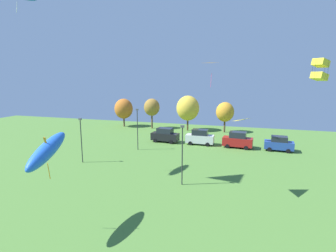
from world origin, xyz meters
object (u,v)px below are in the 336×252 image
at_px(parked_car_third_from_left, 238,140).
at_px(treeline_tree_0, 124,109).
at_px(light_post_0, 81,138).
at_px(treeline_tree_1, 152,107).
at_px(treeline_tree_3, 225,112).
at_px(kite_flying_4, 231,128).
at_px(parked_car_rightmost_in_row, 279,144).
at_px(kite_flying_3, 320,70).
at_px(light_post_1, 182,152).
at_px(light_post_2, 137,127).
at_px(kite_flying_7, 213,68).
at_px(parked_car_second_from_left, 200,137).
at_px(treeline_tree_2, 188,108).
at_px(parked_car_leftmost, 165,135).
at_px(kite_flying_2, 47,150).

xyz_separation_m(parked_car_third_from_left, treeline_tree_0, (-25.48, 11.75, 2.80)).
xyz_separation_m(parked_car_third_from_left, light_post_0, (-19.19, -13.39, 2.07)).
xyz_separation_m(light_post_0, treeline_tree_1, (0.59, 24.84, 1.29)).
bearing_deg(treeline_tree_3, light_post_0, -122.81).
bearing_deg(treeline_tree_1, light_post_0, -91.36).
xyz_separation_m(kite_flying_4, parked_car_rightmost_in_row, (6.28, 17.07, -5.20)).
relative_size(light_post_0, treeline_tree_0, 0.93).
relative_size(kite_flying_3, light_post_1, 0.38).
bearing_deg(treeline_tree_3, light_post_2, -123.91).
relative_size(kite_flying_7, parked_car_second_from_left, 0.62).
bearing_deg(parked_car_second_from_left, kite_flying_7, -54.72).
bearing_deg(treeline_tree_2, kite_flying_7, -64.72).
bearing_deg(treeline_tree_2, treeline_tree_0, 178.64).
distance_m(light_post_0, treeline_tree_0, 25.93).
height_order(kite_flying_7, light_post_2, kite_flying_7).
distance_m(kite_flying_4, treeline_tree_1, 34.02).
xyz_separation_m(light_post_1, treeline_tree_3, (1.96, 28.43, 0.60)).
height_order(light_post_0, treeline_tree_3, treeline_tree_3).
distance_m(light_post_1, treeline_tree_0, 35.10).
relative_size(treeline_tree_0, treeline_tree_1, 0.97).
bearing_deg(kite_flying_4, treeline_tree_1, 122.74).
height_order(parked_car_leftmost, parked_car_rightmost_in_row, parked_car_leftmost).
relative_size(parked_car_second_from_left, light_post_1, 0.73).
distance_m(parked_car_third_from_left, light_post_1, 17.60).
xyz_separation_m(kite_flying_3, treeline_tree_2, (-19.00, 20.94, -7.08)).
distance_m(parked_car_second_from_left, light_post_1, 17.20).
xyz_separation_m(kite_flying_7, light_post_1, (-1.11, -13.84, -8.75)).
distance_m(treeline_tree_1, treeline_tree_3, 15.60).
bearing_deg(kite_flying_3, parked_car_rightmost_in_row, 103.84).
relative_size(light_post_0, treeline_tree_2, 0.80).
relative_size(kite_flying_3, light_post_0, 0.41).
bearing_deg(light_post_2, treeline_tree_1, 103.00).
height_order(parked_car_leftmost, treeline_tree_1, treeline_tree_1).
bearing_deg(kite_flying_7, parked_car_rightmost_in_row, 15.90).
distance_m(kite_flying_7, parked_car_leftmost, 14.20).
bearing_deg(kite_flying_4, parked_car_third_from_left, 89.26).
distance_m(kite_flying_4, light_post_0, 19.56).
bearing_deg(light_post_1, light_post_0, 166.78).
height_order(light_post_1, light_post_2, light_post_2).
bearing_deg(parked_car_rightmost_in_row, treeline_tree_1, 158.95).
distance_m(parked_car_second_from_left, treeline_tree_1, 17.12).
xyz_separation_m(parked_car_leftmost, treeline_tree_2, (1.53, 11.08, 3.50)).
relative_size(parked_car_rightmost_in_row, light_post_1, 0.68).
bearing_deg(light_post_0, treeline_tree_2, 70.90).
bearing_deg(parked_car_third_from_left, parked_car_rightmost_in_row, 4.87).
relative_size(kite_flying_3, light_post_2, 0.38).
distance_m(treeline_tree_0, treeline_tree_1, 6.92).
bearing_deg(treeline_tree_0, kite_flying_2, -70.88).
bearing_deg(parked_car_third_from_left, kite_flying_3, -43.18).
bearing_deg(kite_flying_3, kite_flying_2, -138.36).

